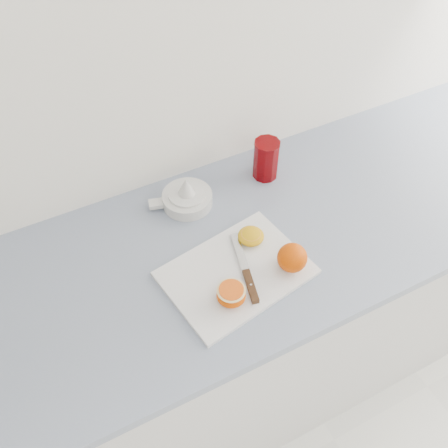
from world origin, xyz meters
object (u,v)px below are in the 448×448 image
at_px(cutting_board, 236,273).
at_px(red_tumbler, 266,160).
at_px(counter, 244,321).
at_px(citrus_juicer, 187,197).
at_px(half_orange, 231,294).

relative_size(cutting_board, red_tumbler, 2.80).
xyz_separation_m(counter, citrus_juicer, (-0.10, 0.18, 0.47)).
bearing_deg(citrus_juicer, half_orange, -96.56).
relative_size(half_orange, citrus_juicer, 0.39).
bearing_deg(red_tumbler, cutting_board, -131.19).
bearing_deg(citrus_juicer, red_tumbler, 0.38).
distance_m(counter, red_tumbler, 0.55).
xyz_separation_m(cutting_board, red_tumbler, (0.24, 0.28, 0.05)).
relative_size(counter, red_tumbler, 19.38).
height_order(citrus_juicer, red_tumbler, red_tumbler).
height_order(cutting_board, citrus_juicer, citrus_juicer).
height_order(cutting_board, half_orange, half_orange).
relative_size(half_orange, red_tumbler, 0.57).
height_order(half_orange, citrus_juicer, citrus_juicer).
distance_m(cutting_board, citrus_juicer, 0.28).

